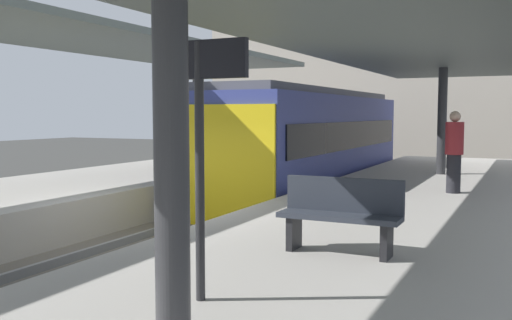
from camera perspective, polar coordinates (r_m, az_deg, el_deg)
ground_plane at (r=10.37m, az=-10.44°, el=-9.98°), size 80.00×80.00×0.00m
platform_right at (r=8.62m, az=10.65°, el=-9.56°), size 4.40×28.00×1.00m
track_ballast at (r=10.34m, az=-10.44°, el=-9.44°), size 3.20×28.00×0.20m
rail_near_side at (r=10.74m, az=-13.59°, el=-8.04°), size 0.08×28.00×0.14m
rail_far_side at (r=9.90m, az=-7.06°, el=-9.02°), size 0.08×28.00×0.14m
commuter_train at (r=16.90m, az=5.14°, el=1.65°), size 2.78×10.70×3.10m
canopy_left at (r=13.72m, az=-20.30°, el=11.75°), size 4.18×21.00×3.49m
canopy_right at (r=9.80m, az=13.14°, el=11.88°), size 4.18×21.00×2.97m
platform_bench at (r=6.67m, az=8.45°, el=-5.23°), size 1.40×0.41×0.86m
platform_sign at (r=4.83m, az=-5.68°, el=4.88°), size 0.90×0.08×2.21m
passenger_near_bench at (r=12.21m, az=19.15°, el=0.88°), size 0.36×0.36×1.66m
station_building_backdrop at (r=28.77m, az=14.77°, el=10.26°), size 18.00×6.00×11.00m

